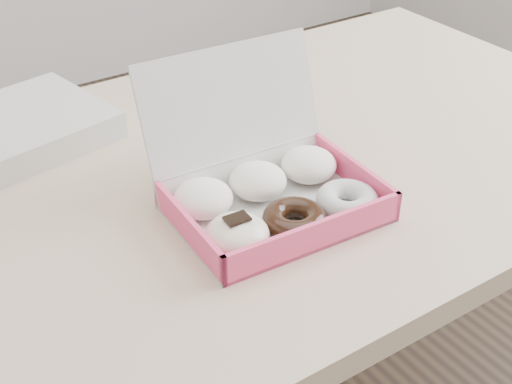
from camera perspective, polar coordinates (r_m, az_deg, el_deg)
table at (r=1.20m, az=3.21°, el=0.55°), size 1.20×0.80×0.75m
donut_box at (r=0.98m, az=0.93°, el=0.17°), size 0.29×0.27×0.20m
newspapers at (r=1.22m, az=-18.74°, el=4.71°), size 0.32×0.27×0.04m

